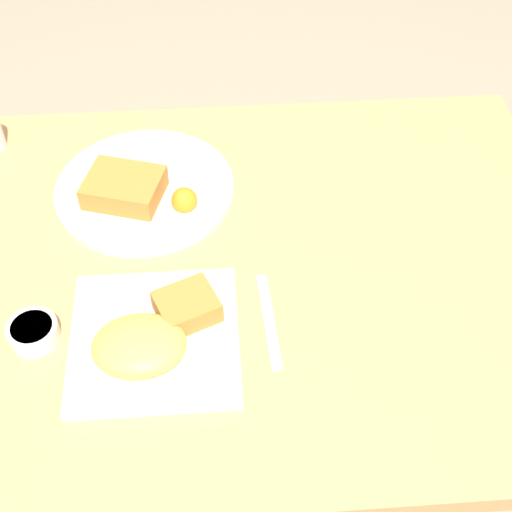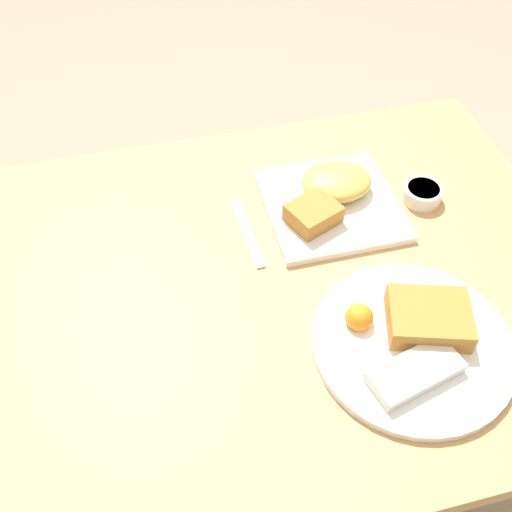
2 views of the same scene
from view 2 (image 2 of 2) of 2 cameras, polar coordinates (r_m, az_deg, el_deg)
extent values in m
plane|color=gray|center=(1.62, 1.26, -18.15)|extent=(8.00, 8.00, 0.00)
cube|color=tan|center=(1.02, 1.91, -3.04)|extent=(1.06, 0.82, 0.04)
cylinder|color=#9F7649|center=(1.63, 14.50, 2.00)|extent=(0.05, 0.05, 0.67)
cylinder|color=#9F7649|center=(1.52, -19.55, -4.32)|extent=(0.05, 0.05, 0.67)
cube|color=white|center=(1.12, 7.17, 4.81)|extent=(0.24, 0.24, 0.01)
ellipsoid|color=#E5BC51|center=(1.13, 7.69, 7.04)|extent=(0.13, 0.11, 0.04)
cube|color=#B77A33|center=(1.07, 5.47, 4.04)|extent=(0.11, 0.10, 0.04)
cylinder|color=white|center=(0.95, 14.69, -8.13)|extent=(0.31, 0.31, 0.01)
cube|color=#B77A33|center=(0.95, 16.13, -5.69)|extent=(0.15, 0.13, 0.04)
cube|color=silver|center=(0.91, 14.93, -10.64)|extent=(0.15, 0.09, 0.02)
sphere|color=orange|center=(0.94, 9.80, -5.78)|extent=(0.04, 0.04, 0.04)
cylinder|color=white|center=(1.17, 15.55, 5.75)|extent=(0.07, 0.07, 0.03)
cylinder|color=#D1B775|center=(1.16, 15.68, 6.20)|extent=(0.06, 0.06, 0.00)
cube|color=silver|center=(1.07, -0.85, 2.27)|extent=(0.03, 0.17, 0.00)
camera|label=1|loc=(1.36, -7.05, 51.59)|focal=50.00mm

